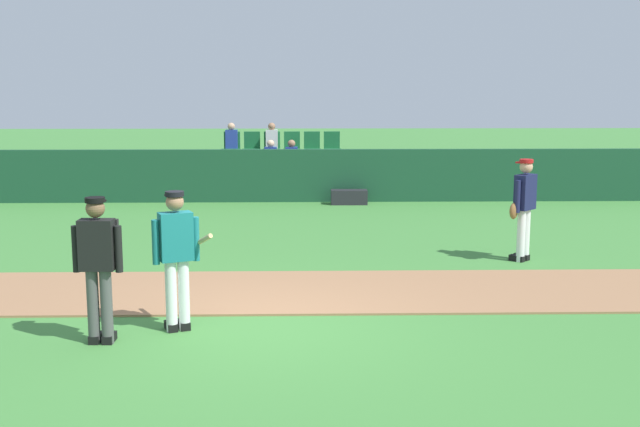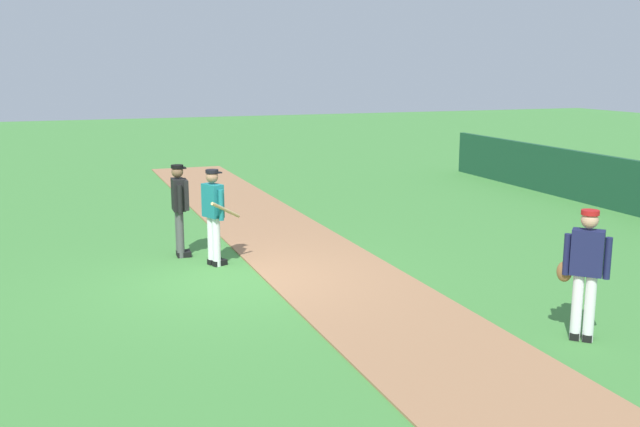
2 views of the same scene
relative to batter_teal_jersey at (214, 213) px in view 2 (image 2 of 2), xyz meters
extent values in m
plane|color=#42843A|center=(1.00, 0.14, -0.97)|extent=(80.00, 80.00, 0.00)
cube|color=#9E704C|center=(1.00, 1.78, -0.95)|extent=(28.00, 2.40, 0.03)
cylinder|color=white|center=(-0.08, -0.04, -0.52)|extent=(0.14, 0.14, 0.90)
cylinder|color=white|center=(0.07, 0.02, -0.52)|extent=(0.14, 0.14, 0.90)
cube|color=black|center=(-0.10, 0.02, -0.92)|extent=(0.21, 0.29, 0.10)
cube|color=black|center=(0.05, 0.08, -0.92)|extent=(0.21, 0.29, 0.10)
cube|color=#197075|center=(0.00, -0.01, 0.23)|extent=(0.45, 0.36, 0.60)
cylinder|color=#197075|center=(-0.23, -0.11, 0.18)|extent=(0.09, 0.09, 0.55)
cylinder|color=#197075|center=(0.23, 0.09, 0.18)|extent=(0.09, 0.09, 0.55)
sphere|color=#9E7051|center=(0.00, -0.01, 0.66)|extent=(0.22, 0.22, 0.22)
cylinder|color=black|center=(0.00, -0.01, 0.76)|extent=(0.23, 0.23, 0.06)
cube|color=black|center=(-0.04, 0.08, 0.73)|extent=(0.21, 0.18, 0.02)
cylinder|color=tan|center=(0.19, 0.18, 0.08)|extent=(0.56, 0.65, 0.41)
cylinder|color=#4C4C4C|center=(-0.93, -0.48, -0.52)|extent=(0.14, 0.14, 0.90)
cylinder|color=#4C4C4C|center=(-0.77, -0.49, -0.52)|extent=(0.14, 0.14, 0.90)
cube|color=black|center=(-0.92, -0.42, -0.92)|extent=(0.13, 0.26, 0.10)
cube|color=black|center=(-0.76, -0.43, -0.92)|extent=(0.13, 0.26, 0.10)
cube|color=black|center=(-0.85, -0.48, 0.23)|extent=(0.41, 0.24, 0.60)
cylinder|color=black|center=(-1.10, -0.47, 0.18)|extent=(0.09, 0.09, 0.55)
cylinder|color=black|center=(-0.60, -0.49, 0.18)|extent=(0.09, 0.09, 0.55)
sphere|color=brown|center=(-0.85, -0.48, 0.66)|extent=(0.22, 0.22, 0.22)
cylinder|color=black|center=(-0.85, -0.48, 0.76)|extent=(0.23, 0.23, 0.06)
cube|color=black|center=(-0.84, -0.38, 0.73)|extent=(0.18, 0.13, 0.02)
cube|color=black|center=(-0.84, -0.35, 0.23)|extent=(0.44, 0.10, 0.56)
cylinder|color=white|center=(5.29, 3.70, -0.52)|extent=(0.14, 0.14, 0.90)
cylinder|color=white|center=(5.40, 3.81, -0.52)|extent=(0.14, 0.14, 0.90)
cube|color=black|center=(5.24, 3.74, -0.92)|extent=(0.27, 0.27, 0.10)
cube|color=black|center=(5.36, 3.85, -0.92)|extent=(0.27, 0.27, 0.10)
cube|color=#191E47|center=(5.34, 3.76, 0.23)|extent=(0.44, 0.44, 0.60)
cylinder|color=#191E47|center=(5.17, 3.58, 0.18)|extent=(0.09, 0.09, 0.55)
cylinder|color=#191E47|center=(5.52, 3.93, 0.18)|extent=(0.09, 0.09, 0.55)
sphere|color=tan|center=(5.34, 3.76, 0.66)|extent=(0.22, 0.22, 0.22)
cylinder|color=#B21919|center=(5.34, 3.76, 0.76)|extent=(0.23, 0.23, 0.06)
cube|color=#B21919|center=(5.27, 3.83, 0.73)|extent=(0.21, 0.21, 0.02)
ellipsoid|color=brown|center=(5.12, 3.60, -0.07)|extent=(0.23, 0.23, 0.28)
camera|label=1|loc=(1.55, -9.75, 2.16)|focal=45.35mm
camera|label=2|loc=(12.73, -2.66, 2.60)|focal=41.01mm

